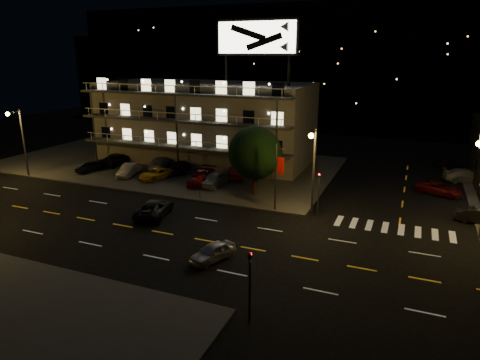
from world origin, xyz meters
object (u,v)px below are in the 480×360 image
at_px(lot_car_4, 215,179).
at_px(road_car_west, 154,209).
at_px(lot_car_7, 161,163).
at_px(road_car_east, 213,252).
at_px(tree, 254,154).
at_px(lot_car_2, 156,174).

height_order(lot_car_4, road_car_west, lot_car_4).
height_order(lot_car_7, road_car_east, lot_car_7).
xyz_separation_m(road_car_east, road_car_west, (-8.68, 5.76, 0.09)).
distance_m(lot_car_4, lot_car_7, 10.26).
bearing_deg(lot_car_4, lot_car_7, 159.60).
relative_size(tree, road_car_east, 1.94).
bearing_deg(lot_car_7, road_car_east, 117.86).
distance_m(tree, lot_car_2, 13.03).
height_order(lot_car_2, road_car_west, road_car_west).
relative_size(lot_car_7, road_car_east, 1.44).
relative_size(lot_car_4, lot_car_7, 0.85).
xyz_separation_m(lot_car_7, road_car_east, (16.90, -19.85, -0.29)).
relative_size(tree, road_car_west, 1.38).
xyz_separation_m(lot_car_4, lot_car_7, (-9.44, 4.01, 0.00)).
height_order(road_car_east, road_car_west, road_car_west).
distance_m(lot_car_2, lot_car_4, 7.44).
relative_size(tree, lot_car_7, 1.34).
xyz_separation_m(tree, lot_car_2, (-12.49, 0.88, -3.60)).
xyz_separation_m(lot_car_7, road_car_west, (8.22, -14.08, -0.20)).
relative_size(road_car_east, road_car_west, 0.71).
bearing_deg(road_car_west, tree, -137.17).
bearing_deg(lot_car_2, lot_car_7, 131.25).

